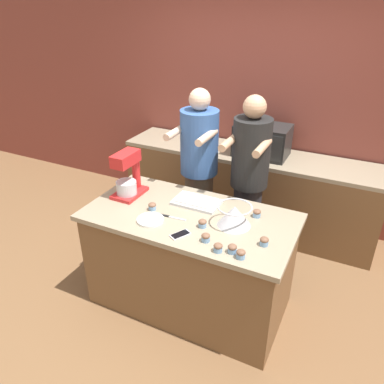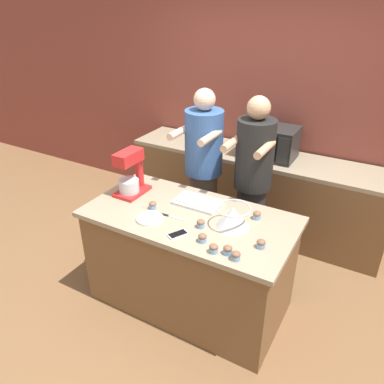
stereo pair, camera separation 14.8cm
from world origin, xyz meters
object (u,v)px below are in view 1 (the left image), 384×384
person_left (199,174)px  baking_tray (197,202)px  mixing_bowl (234,215)px  knife (171,217)px  cupcake_3 (257,213)px  cupcake_7 (202,223)px  microwave_oven (262,140)px  person_right (248,184)px  cupcake_4 (232,249)px  stand_mixer (128,177)px  cupcake_1 (218,247)px  cupcake_5 (264,241)px  cupcake_6 (206,237)px  cupcake_2 (152,206)px  cupcake_0 (241,254)px  cell_phone (180,235)px  small_plate (150,220)px

person_left → baking_tray: (0.22, -0.52, 0.01)m
mixing_bowl → knife: 0.49m
cupcake_3 → cupcake_7: (-0.31, -0.31, 0.00)m
person_left → microwave_oven: 0.84m
cupcake_7 → cupcake_3: bearing=45.0°
person_right → cupcake_4: 1.03m
person_left → stand_mixer: bearing=-119.4°
mixing_bowl → baking_tray: size_ratio=0.69×
baking_tray → cupcake_1: size_ratio=5.98×
cupcake_5 → cupcake_6: bearing=-160.3°
knife → cupcake_4: cupcake_4 is taller
cupcake_2 → cupcake_6: 0.59m
knife → cupcake_6: size_ratio=3.51×
person_left → cupcake_1: 1.21m
cupcake_0 → cupcake_4: bearing=157.0°
stand_mixer → microwave_oven: size_ratio=0.70×
cupcake_0 → cupcake_4: (-0.07, 0.03, 0.00)m
cupcake_1 → cupcake_7: 0.31m
person_left → cupcake_0: bearing=-52.6°
cell_phone → cupcake_2: (-0.36, 0.22, 0.03)m
person_left → small_plate: person_left is taller
cell_phone → cupcake_3: bearing=49.7°
stand_mixer → microwave_oven: 1.55m
cell_phone → cupcake_6: cupcake_6 is taller
cupcake_7 → small_plate: bearing=-165.8°
cupcake_3 → cupcake_4: size_ratio=1.00×
microwave_oven → cupcake_5: 1.64m
cell_phone → cupcake_4: (0.40, -0.03, 0.03)m
person_right → cupcake_0: size_ratio=26.75×
person_left → cupcake_7: 0.91m
person_left → cupcake_5: 1.21m
cell_phone → microwave_oven: bearing=87.8°
mixing_bowl → knife: bearing=-166.5°
cupcake_4 → baking_tray: bearing=135.5°
cupcake_1 → cupcake_5: 0.32m
microwave_oven → cupcake_2: microwave_oven is taller
cupcake_0 → cupcake_7: (-0.38, 0.22, 0.00)m
person_left → cupcake_4: 1.23m
small_plate → cupcake_5: bearing=5.2°
baking_tray → cell_phone: (0.09, -0.46, -0.01)m
person_right → mixing_bowl: bearing=-80.3°
person_right → cupcake_2: (-0.54, -0.76, 0.03)m
mixing_bowl → cupcake_3: bearing=58.0°
person_left → stand_mixer: size_ratio=4.37×
microwave_oven → small_plate: (-0.36, -1.64, -0.16)m
stand_mixer → microwave_oven: (0.74, 1.36, -0.00)m
cupcake_0 → cupcake_1: size_ratio=1.00×
mixing_bowl → cupcake_6: mixing_bowl is taller
cell_phone → mixing_bowl: bearing=45.4°
microwave_oven → cupcake_0: 1.81m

